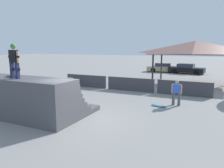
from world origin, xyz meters
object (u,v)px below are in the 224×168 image
(skateboard_on_deck, at_px, (13,76))
(parked_car_black, at_px, (186,69))
(skateboard_on_ground, at_px, (158,106))
(parked_car_tan, at_px, (163,68))
(bystander_walking, at_px, (177,91))
(skater_on_deck, at_px, (14,59))
(trash_bin, at_px, (70,83))

(skateboard_on_deck, height_order, parked_car_black, skateboard_on_deck)
(skateboard_on_ground, bearing_deg, parked_car_tan, -66.38)
(skateboard_on_deck, relative_size, parked_car_black, 0.17)
(skateboard_on_deck, height_order, bystander_walking, skateboard_on_deck)
(skater_on_deck, relative_size, skateboard_on_ground, 1.86)
(skater_on_deck, bearing_deg, trash_bin, 110.09)
(skater_on_deck, xyz_separation_m, trash_bin, (-2.70, 7.98, -2.49))
(bystander_walking, xyz_separation_m, trash_bin, (-9.21, 2.12, -0.43))
(skateboard_on_deck, relative_size, bystander_walking, 0.51)
(skater_on_deck, height_order, bystander_walking, skater_on_deck)
(skateboard_on_ground, height_order, trash_bin, trash_bin)
(bystander_walking, relative_size, parked_car_black, 0.33)
(skater_on_deck, distance_m, parked_car_black, 23.51)
(bystander_walking, bearing_deg, trash_bin, -9.18)
(skater_on_deck, bearing_deg, parked_car_tan, 86.47)
(bystander_walking, bearing_deg, skateboard_on_ground, 43.39)
(skater_on_deck, xyz_separation_m, parked_car_black, (5.15, 22.82, -2.32))
(skater_on_deck, distance_m, bystander_walking, 9.00)
(skater_on_deck, xyz_separation_m, bystander_walking, (6.51, 5.86, -2.06))
(skater_on_deck, distance_m, skateboard_on_ground, 8.11)
(bystander_walking, distance_m, trash_bin, 9.46)
(skateboard_on_ground, bearing_deg, parked_car_black, -76.00)
(skateboard_on_deck, bearing_deg, skater_on_deck, -34.78)
(skater_on_deck, distance_m, skateboard_on_deck, 1.00)
(bystander_walking, height_order, parked_car_black, bystander_walking)
(skater_on_deck, height_order, parked_car_tan, skater_on_deck)
(parked_car_tan, bearing_deg, skateboard_on_ground, -87.96)
(trash_bin, bearing_deg, skateboard_on_deck, -73.69)
(skateboard_on_ground, xyz_separation_m, parked_car_black, (-0.46, 17.70, 0.54))
(skateboard_on_ground, distance_m, parked_car_black, 17.71)
(skateboard_on_deck, bearing_deg, trash_bin, 100.05)
(parked_car_black, bearing_deg, parked_car_tan, 176.69)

